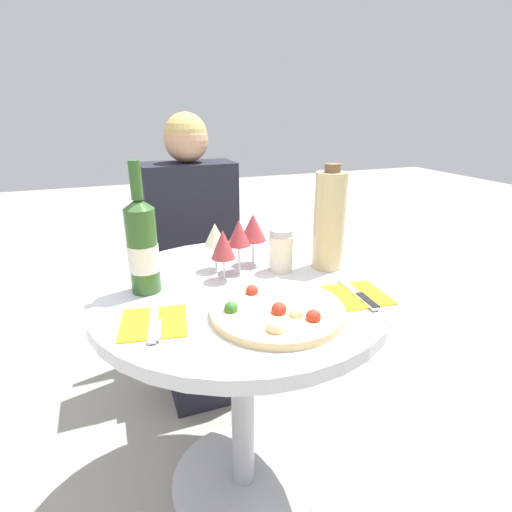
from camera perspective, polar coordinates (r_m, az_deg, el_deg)
ground_plane at (r=1.57m, az=-1.75°, el=-29.60°), size 12.00×12.00×0.00m
dining_table at (r=1.20m, az=-2.04°, el=-12.07°), size 0.82×0.82×0.74m
chair_behind_diner at (r=1.90m, az=-9.15°, el=-3.51°), size 0.39×0.39×0.89m
seated_diner at (r=1.74m, az=-8.34°, el=-2.73°), size 0.38×0.41×1.19m
pizza_large at (r=0.96m, az=3.00°, el=-7.78°), size 0.32×0.32×0.05m
wine_bottle at (r=1.08m, az=-15.90°, el=1.36°), size 0.08×0.08×0.35m
tall_carafe at (r=1.22m, az=10.42°, el=5.01°), size 0.09×0.09×0.32m
sugar_shaker at (r=1.20m, az=3.60°, el=0.80°), size 0.07×0.07×0.13m
wine_glass_center at (r=1.17m, az=-2.48°, el=3.17°), size 0.07×0.07×0.16m
wine_glass_front_left at (r=1.12m, az=-4.73°, el=1.57°), size 0.07×0.07×0.15m
wine_glass_back_right at (r=1.23m, az=-0.42°, el=3.99°), size 0.08×0.08×0.16m
wine_glass_back_left at (r=1.20m, az=-5.87°, el=2.89°), size 0.07×0.07×0.15m
place_setting_left at (r=0.96m, az=-14.38°, el=-9.22°), size 0.17×0.19×0.01m
place_setting_right at (r=1.09m, az=14.27°, el=-5.43°), size 0.16×0.19×0.01m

